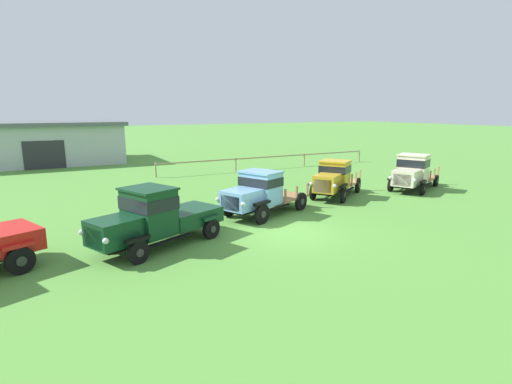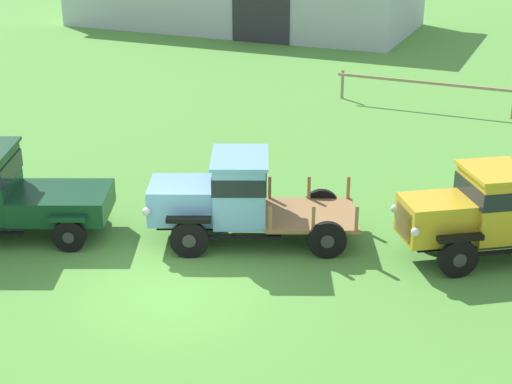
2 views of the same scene
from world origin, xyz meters
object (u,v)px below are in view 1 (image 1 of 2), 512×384
object	(u,v)px
vintage_truck_far_side	(334,178)
vintage_truck_midrow_center	(258,192)
farm_shed	(7,144)
vintage_truck_second_in_line	(155,217)
vintage_truck_back_of_row	(412,172)

from	to	relation	value
vintage_truck_far_side	vintage_truck_midrow_center	bearing A→B (deg)	-166.06
farm_shed	vintage_truck_far_side	world-z (taller)	farm_shed
vintage_truck_far_side	farm_shed	bearing A→B (deg)	124.22
vintage_truck_second_in_line	vintage_truck_back_of_row	world-z (taller)	vintage_truck_back_of_row
vintage_truck_midrow_center	vintage_truck_far_side	world-z (taller)	vintage_truck_far_side
vintage_truck_second_in_line	vintage_truck_midrow_center	distance (m)	5.74
vintage_truck_midrow_center	vintage_truck_back_of_row	world-z (taller)	vintage_truck_back_of_row
vintage_truck_second_in_line	vintage_truck_far_side	bearing A→B (deg)	16.96
farm_shed	vintage_truck_second_in_line	distance (m)	29.21
farm_shed	vintage_truck_second_in_line	size ratio (longest dim) A/B	3.63
vintage_truck_back_of_row	vintage_truck_far_side	bearing A→B (deg)	173.83
farm_shed	vintage_truck_back_of_row	size ratio (longest dim) A/B	3.57
vintage_truck_midrow_center	vintage_truck_far_side	size ratio (longest dim) A/B	1.06
vintage_truck_midrow_center	farm_shed	bearing A→B (deg)	113.24
vintage_truck_far_side	vintage_truck_back_of_row	world-z (taller)	vintage_truck_back_of_row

